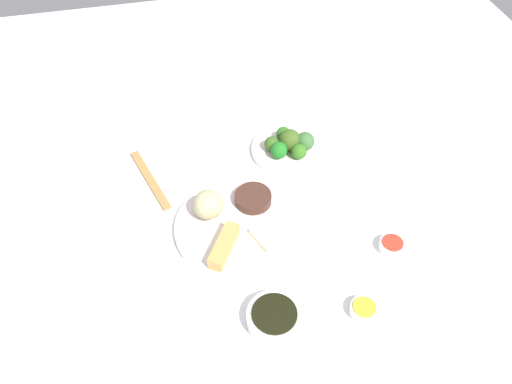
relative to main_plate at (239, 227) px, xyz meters
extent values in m
cube|color=white|center=(-0.01, 0.00, -0.02)|extent=(2.20, 2.20, 0.02)
cylinder|color=white|center=(0.00, 0.00, 0.00)|extent=(0.29, 0.29, 0.02)
sphere|color=#BCB483|center=(0.06, -0.05, 0.04)|extent=(0.07, 0.07, 0.07)
cube|color=tan|center=(0.05, 0.06, 0.02)|extent=(0.08, 0.11, 0.03)
cube|color=beige|center=(-0.06, 0.05, 0.01)|extent=(0.09, 0.09, 0.01)
cylinder|color=#45281F|center=(-0.05, -0.06, 0.02)|extent=(0.09, 0.09, 0.02)
cylinder|color=white|center=(-0.17, -0.22, 0.00)|extent=(0.19, 0.19, 0.01)
sphere|color=#3D5C1E|center=(-0.18, -0.22, 0.03)|extent=(0.06, 0.06, 0.06)
sphere|color=#207321|center=(-0.14, -0.20, 0.03)|extent=(0.04, 0.04, 0.04)
sphere|color=#3A6935|center=(-0.21, -0.21, 0.03)|extent=(0.05, 0.05, 0.05)
sphere|color=#2E6A1F|center=(-0.17, -0.25, 0.03)|extent=(0.04, 0.04, 0.04)
sphere|color=#336E1E|center=(-0.19, -0.18, 0.03)|extent=(0.04, 0.04, 0.04)
sphere|color=#375E1F|center=(-0.13, -0.22, 0.03)|extent=(0.04, 0.04, 0.04)
cylinder|color=white|center=(-0.02, 0.24, 0.01)|extent=(0.11, 0.11, 0.03)
cylinder|color=black|center=(-0.02, 0.24, 0.02)|extent=(0.09, 0.09, 0.00)
cylinder|color=white|center=(-0.31, 0.13, 0.00)|extent=(0.06, 0.06, 0.02)
cylinder|color=red|center=(-0.31, 0.13, 0.02)|extent=(0.05, 0.05, 0.00)
cylinder|color=white|center=(-0.20, 0.26, 0.00)|extent=(0.06, 0.06, 0.02)
cylinder|color=yellow|center=(-0.20, 0.26, 0.02)|extent=(0.05, 0.05, 0.00)
cube|color=#A47C42|center=(0.18, -0.20, 0.00)|extent=(0.08, 0.21, 0.01)
camera|label=1|loc=(0.12, 0.69, 0.90)|focal=35.37mm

